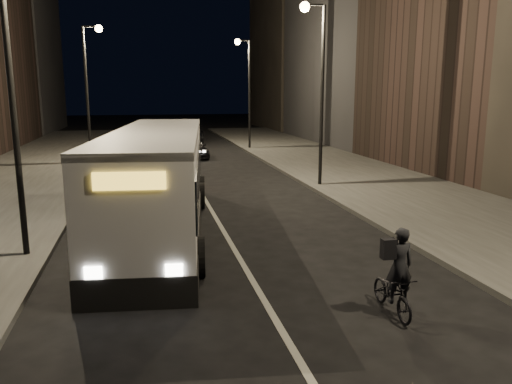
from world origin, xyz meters
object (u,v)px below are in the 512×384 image
streetlight_left_near (19,54)px  cyclist_on_bicycle (394,285)px  streetlight_right_far (246,79)px  city_bus (159,177)px  car_far (194,135)px  streetlight_right_mid (317,71)px  streetlight_left_far (91,76)px  car_mid (132,140)px  car_near (192,148)px

streetlight_left_near → cyclist_on_bicycle: 10.48m
streetlight_right_far → city_bus: size_ratio=0.66×
streetlight_right_far → cyclist_on_bicycle: (-2.93, -29.24, -4.74)m
car_far → streetlight_right_mid: bearing=-74.5°
cyclist_on_bicycle → streetlight_left_far: bearing=109.6°
streetlight_left_far → cyclist_on_bicycle: streetlight_left_far is taller
streetlight_left_far → car_far: bearing=60.4°
streetlight_left_near → city_bus: size_ratio=0.66×
streetlight_right_far → car_far: bearing=116.6°
car_far → car_mid: bearing=-128.5°
car_far → streetlight_left_far: bearing=-112.6°
car_far → cyclist_on_bicycle: bearing=-82.2°
streetlight_right_far → streetlight_left_near: same height
streetlight_right_far → streetlight_left_near: bearing=-114.0°
streetlight_right_mid → cyclist_on_bicycle: 14.37m
car_mid → cyclist_on_bicycle: bearing=92.6°
streetlight_right_mid → car_near: streetlight_right_mid is taller
streetlight_right_far → streetlight_left_far: bearing=-150.6°
streetlight_left_far → car_far: (7.27, 12.78, -4.69)m
streetlight_left_near → car_mid: 26.11m
streetlight_right_far → car_far: 8.92m
streetlight_right_mid → car_far: streetlight_right_mid is taller
streetlight_right_mid → streetlight_right_far: same height
city_bus → car_mid: 23.61m
streetlight_right_far → cyclist_on_bicycle: bearing=-95.7°
streetlight_right_far → car_near: (-4.53, -3.97, -4.67)m
car_near → car_mid: size_ratio=0.86×
cyclist_on_bicycle → car_near: (-1.60, 25.27, 0.07)m
streetlight_right_far → streetlight_right_mid: bearing=-90.0°
car_near → city_bus: bearing=-105.7°
streetlight_left_near → cyclist_on_bicycle: streetlight_left_near is taller
streetlight_left_far → car_mid: size_ratio=1.71×
car_mid → car_near: bearing=118.4°
car_mid → car_far: 7.36m
cyclist_on_bicycle → streetlight_right_mid: bearing=78.7°
streetlight_left_far → car_mid: bearing=75.2°
cyclist_on_bicycle → car_near: bearing=94.8°
streetlight_left_far → cyclist_on_bicycle: bearing=-71.6°
streetlight_left_near → car_mid: bearing=85.5°
streetlight_left_far → city_bus: 16.66m
city_bus → cyclist_on_bicycle: city_bus is taller
streetlight_right_mid → streetlight_right_far: size_ratio=1.00×
streetlight_right_mid → city_bus: 10.07m
car_near → streetlight_right_mid: bearing=-76.2°
streetlight_left_near → car_far: 31.98m
city_bus → car_far: 29.00m
cyclist_on_bicycle → car_far: cyclist_on_bicycle is taller
city_bus → car_near: size_ratio=3.03×
streetlight_left_far → car_near: (6.13, 2.03, -4.67)m
streetlight_left_near → car_far: (7.27, 30.78, -4.69)m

